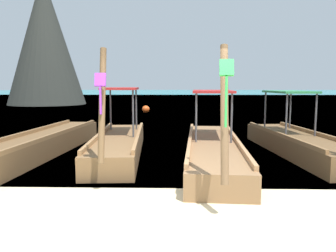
{
  "coord_description": "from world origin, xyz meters",
  "views": [
    {
      "loc": [
        0.21,
        -4.97,
        1.94
      ],
      "look_at": [
        0.0,
        3.1,
        0.93
      ],
      "focal_mm": 35.62,
      "sensor_mm": 36.0,
      "label": 1
    }
  ],
  "objects_px": {
    "longtail_boat_green_ribbon": "(213,148)",
    "karst_rock": "(44,42)",
    "longtail_boat_red_ribbon": "(298,143)",
    "longtail_boat_pink_ribbon": "(43,144)",
    "longtail_boat_violet_ribbon": "(119,143)",
    "mooring_buoy_near": "(146,109)"
  },
  "relations": [
    {
      "from": "longtail_boat_pink_ribbon",
      "to": "longtail_boat_violet_ribbon",
      "type": "bearing_deg",
      "value": 0.52
    },
    {
      "from": "longtail_boat_pink_ribbon",
      "to": "longtail_boat_green_ribbon",
      "type": "bearing_deg",
      "value": -6.41
    },
    {
      "from": "longtail_boat_pink_ribbon",
      "to": "mooring_buoy_near",
      "type": "relative_size",
      "value": 13.67
    },
    {
      "from": "longtail_boat_green_ribbon",
      "to": "mooring_buoy_near",
      "type": "relative_size",
      "value": 13.81
    },
    {
      "from": "longtail_boat_violet_ribbon",
      "to": "longtail_boat_red_ribbon",
      "type": "bearing_deg",
      "value": 2.6
    },
    {
      "from": "longtail_boat_red_ribbon",
      "to": "karst_rock",
      "type": "distance_m",
      "value": 29.35
    },
    {
      "from": "longtail_boat_red_ribbon",
      "to": "karst_rock",
      "type": "bearing_deg",
      "value": 124.68
    },
    {
      "from": "longtail_boat_green_ribbon",
      "to": "karst_rock",
      "type": "xyz_separation_m",
      "value": [
        -13.94,
        24.44,
        5.72
      ]
    },
    {
      "from": "longtail_boat_red_ribbon",
      "to": "karst_rock",
      "type": "xyz_separation_m",
      "value": [
        -16.38,
        23.68,
        5.7
      ]
    },
    {
      "from": "longtail_boat_violet_ribbon",
      "to": "mooring_buoy_near",
      "type": "relative_size",
      "value": 11.63
    },
    {
      "from": "mooring_buoy_near",
      "to": "longtail_boat_red_ribbon",
      "type": "bearing_deg",
      "value": -67.82
    },
    {
      "from": "longtail_boat_pink_ribbon",
      "to": "karst_rock",
      "type": "distance_m",
      "value": 26.29
    },
    {
      "from": "longtail_boat_violet_ribbon",
      "to": "karst_rock",
      "type": "relative_size",
      "value": 0.48
    },
    {
      "from": "longtail_boat_red_ribbon",
      "to": "longtail_boat_pink_ribbon",
      "type": "bearing_deg",
      "value": -178.03
    },
    {
      "from": "karst_rock",
      "to": "longtail_boat_violet_ribbon",
      "type": "bearing_deg",
      "value": -64.48
    },
    {
      "from": "longtail_boat_green_ribbon",
      "to": "longtail_boat_violet_ribbon",
      "type": "bearing_deg",
      "value": 167.89
    },
    {
      "from": "longtail_boat_pink_ribbon",
      "to": "longtail_boat_red_ribbon",
      "type": "distance_m",
      "value": 7.1
    },
    {
      "from": "longtail_boat_green_ribbon",
      "to": "karst_rock",
      "type": "distance_m",
      "value": 28.72
    },
    {
      "from": "mooring_buoy_near",
      "to": "longtail_boat_violet_ribbon",
      "type": "bearing_deg",
      "value": -87.82
    },
    {
      "from": "karst_rock",
      "to": "mooring_buoy_near",
      "type": "xyz_separation_m",
      "value": [
        10.89,
        -10.2,
        -5.77
      ]
    },
    {
      "from": "longtail_boat_pink_ribbon",
      "to": "mooring_buoy_near",
      "type": "distance_m",
      "value": 13.81
    },
    {
      "from": "longtail_boat_green_ribbon",
      "to": "mooring_buoy_near",
      "type": "xyz_separation_m",
      "value": [
        -3.05,
        14.24,
        -0.05
      ]
    }
  ]
}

